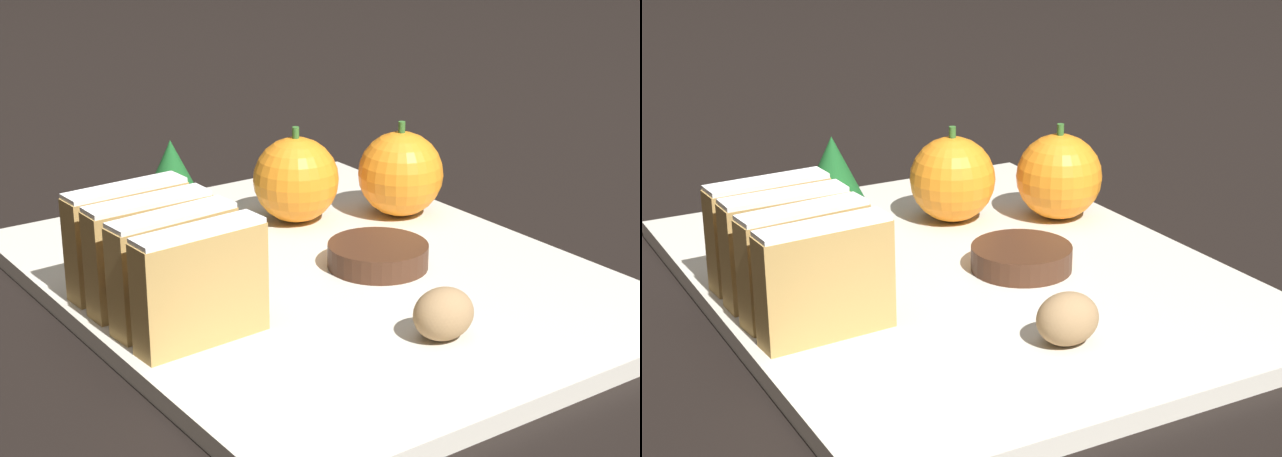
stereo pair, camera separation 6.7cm
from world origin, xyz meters
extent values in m
plane|color=black|center=(0.00, 0.00, 0.00)|extent=(6.00, 6.00, 0.00)
cube|color=silver|center=(0.00, 0.00, 0.01)|extent=(0.32, 0.40, 0.01)
cube|color=tan|center=(-0.11, -0.05, 0.04)|extent=(0.08, 0.02, 0.06)
cube|color=white|center=(-0.11, -0.05, 0.08)|extent=(0.08, 0.02, 0.00)
cube|color=tan|center=(-0.11, -0.02, 0.04)|extent=(0.08, 0.03, 0.06)
cube|color=white|center=(-0.11, -0.02, 0.08)|extent=(0.08, 0.03, 0.00)
cube|color=tan|center=(-0.11, 0.01, 0.04)|extent=(0.08, 0.02, 0.06)
cube|color=white|center=(-0.11, 0.01, 0.08)|extent=(0.08, 0.02, 0.00)
cube|color=tan|center=(-0.11, 0.04, 0.04)|extent=(0.08, 0.02, 0.06)
cube|color=white|center=(-0.11, 0.04, 0.08)|extent=(0.08, 0.02, 0.00)
sphere|color=orange|center=(0.04, 0.09, 0.04)|extent=(0.06, 0.06, 0.06)
cylinder|color=#38702D|center=(0.04, 0.09, 0.08)|extent=(0.01, 0.01, 0.01)
sphere|color=orange|center=(0.11, 0.06, 0.04)|extent=(0.06, 0.06, 0.06)
cylinder|color=#38702D|center=(0.11, 0.06, 0.08)|extent=(0.01, 0.01, 0.01)
ellipsoid|color=#9E7A51|center=(0.00, -0.12, 0.03)|extent=(0.04, 0.03, 0.03)
cylinder|color=#472819|center=(0.04, -0.01, 0.02)|extent=(0.07, 0.07, 0.02)
cone|color=#195623|center=(-0.02, 0.16, 0.04)|extent=(0.05, 0.05, 0.06)
camera|label=1|loc=(-0.37, -0.52, 0.27)|focal=60.00mm
camera|label=2|loc=(-0.31, -0.56, 0.27)|focal=60.00mm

